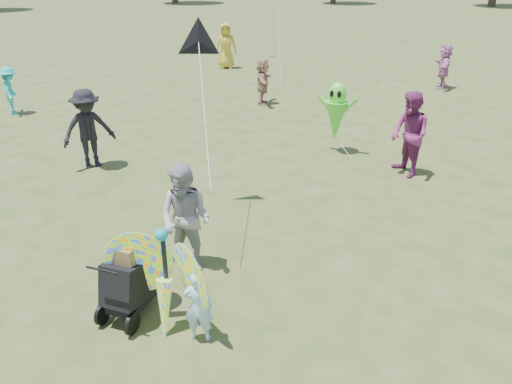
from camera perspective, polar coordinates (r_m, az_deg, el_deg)
ground at (r=7.10m, az=-3.68°, el=-13.10°), size 160.00×160.00×0.00m
child_girl at (r=6.34m, az=-6.60°, el=-12.83°), size 0.43×0.35×1.00m
adult_man at (r=7.53m, az=-8.07°, el=-3.09°), size 0.86×0.68×1.72m
grey_bag at (r=7.75m, az=-12.93°, el=-9.37°), size 0.51×0.42×0.16m
crowd_b at (r=11.96m, az=-18.64°, el=6.84°), size 1.20×1.35×1.82m
crowd_d at (r=16.80m, az=0.78°, el=12.52°), size 0.86×1.45×1.49m
crowd_e at (r=11.39m, az=17.14°, el=6.28°), size 1.13×1.14×1.86m
crowd_g at (r=22.77m, az=-3.45°, el=16.34°), size 1.11×0.97×1.92m
crowd_i at (r=17.38m, az=-26.22°, el=10.34°), size 1.03×1.04×1.44m
crowd_j at (r=20.25m, az=20.68°, el=13.30°), size 0.82×1.56×1.61m
jogging_stroller at (r=6.88m, az=-13.95°, el=-8.98°), size 0.55×1.07×1.09m
butterfly_kite at (r=6.46m, az=-10.42°, el=-10.08°), size 1.74×0.75×1.64m
delta_kite_rig at (r=9.08m, az=-6.58°, el=16.60°), size 1.80×2.41×2.12m
alien_kite at (r=12.43m, az=9.14°, el=8.80°), size 1.12×0.69×1.74m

